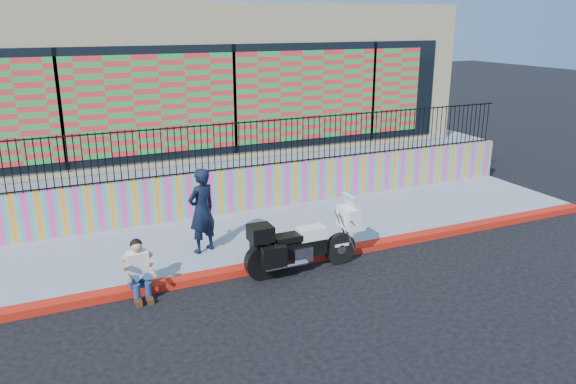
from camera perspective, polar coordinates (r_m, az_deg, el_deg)
ground at (r=11.80m, az=1.62°, el=-7.08°), size 90.00×90.00×0.00m
red_curb at (r=11.77m, az=1.62°, el=-6.75°), size 16.00×0.30×0.15m
sidewalk at (r=13.16m, az=-1.54°, el=-4.10°), size 16.00×3.00×0.15m
mural_wall at (r=14.36m, az=-4.05°, el=0.35°), size 16.00×0.20×1.10m
metal_fence at (r=14.08m, az=-4.15°, el=4.83°), size 15.80×0.04×1.20m
elevated_platform at (r=19.10m, az=-9.44°, el=4.16°), size 16.00×10.00×1.25m
storefront_building at (r=18.48m, az=-9.66°, el=11.97°), size 14.00×8.06×4.00m
police_motorcycle at (r=11.15m, az=1.32°, el=-5.14°), size 2.37×0.78×1.47m
police_officer at (r=11.75m, az=-8.76°, el=-1.88°), size 0.78×0.66×1.80m
seated_man at (r=10.54m, az=-14.83°, el=-8.11°), size 0.54×0.71×1.06m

